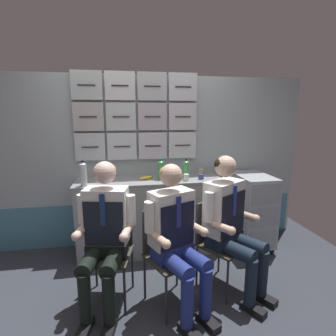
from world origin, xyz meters
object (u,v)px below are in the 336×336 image
object	(u,v)px
folding_chair_by_counter	(216,234)
crew_member_by_counter	(230,219)
paper_cup_tan	(201,171)
crew_member_left	(105,230)
folding_chair_right	(166,245)
folding_chair_left	(110,241)
service_trolley	(251,208)
crew_member_right	(177,232)
water_bottle_short	(186,169)
snack_banana	(146,178)

from	to	relation	value
folding_chair_by_counter	crew_member_by_counter	bearing A→B (deg)	-57.51
folding_chair_by_counter	paper_cup_tan	bearing A→B (deg)	82.70
crew_member_left	folding_chair_right	distance (m)	0.56
folding_chair_right	folding_chair_left	bearing A→B (deg)	163.42
service_trolley	crew_member_right	size ratio (longest dim) A/B	0.73
crew_member_left	paper_cup_tan	size ratio (longest dim) A/B	15.38
crew_member_right	paper_cup_tan	distance (m)	1.37
water_bottle_short	paper_cup_tan	size ratio (longest dim) A/B	2.95
service_trolley	crew_member_by_counter	bearing A→B (deg)	-128.25
snack_banana	folding_chair_by_counter	bearing A→B (deg)	-51.40
service_trolley	folding_chair_left	size ratio (longest dim) A/B	1.10
crew_member_right	crew_member_by_counter	world-z (taller)	crew_member_by_counter
crew_member_by_counter	folding_chair_right	bearing A→B (deg)	-179.47
folding_chair_left	crew_member_right	world-z (taller)	crew_member_right
crew_member_right	service_trolley	bearing A→B (deg)	39.20
folding_chair_left	paper_cup_tan	bearing A→B (deg)	38.95
folding_chair_right	water_bottle_short	size ratio (longest dim) A/B	3.43
service_trolley	crew_member_right	distance (m)	1.54
service_trolley	crew_member_by_counter	size ratio (longest dim) A/B	0.71
folding_chair_by_counter	crew_member_by_counter	xyz separation A→B (m)	(0.08, -0.13, 0.20)
crew_member_by_counter	water_bottle_short	bearing A→B (deg)	104.32
water_bottle_short	service_trolley	bearing A→B (deg)	-3.08
folding_chair_right	paper_cup_tan	world-z (taller)	paper_cup_tan
crew_member_left	water_bottle_short	distance (m)	1.30
folding_chair_left	crew_member_right	distance (m)	0.66
crew_member_by_counter	paper_cup_tan	world-z (taller)	crew_member_by_counter
service_trolley	folding_chair_right	xyz separation A→B (m)	(-1.24, -0.82, 0.03)
folding_chair_left	service_trolley	bearing A→B (deg)	20.98
crew_member_by_counter	paper_cup_tan	size ratio (longest dim) A/B	15.63
crew_member_left	folding_chair_right	size ratio (longest dim) A/B	1.52
service_trolley	water_bottle_short	xyz separation A→B (m)	(-0.86, 0.05, 0.53)
crew_member_by_counter	water_bottle_short	world-z (taller)	crew_member_by_counter
water_bottle_short	crew_member_by_counter	bearing A→B (deg)	-75.68
folding_chair_left	water_bottle_short	world-z (taller)	water_bottle_short
service_trolley	folding_chair_by_counter	size ratio (longest dim) A/B	1.10
folding_chair_right	paper_cup_tan	bearing A→B (deg)	59.06
service_trolley	snack_banana	size ratio (longest dim) A/B	5.43
crew_member_left	crew_member_by_counter	distance (m)	1.14
service_trolley	folding_chair_by_counter	distance (m)	0.99
water_bottle_short	snack_banana	size ratio (longest dim) A/B	1.44
water_bottle_short	snack_banana	world-z (taller)	water_bottle_short
crew_member_left	crew_member_by_counter	xyz separation A→B (m)	(1.14, 0.01, 0.01)
service_trolley	water_bottle_short	world-z (taller)	water_bottle_short
crew_member_left	folding_chair_right	bearing A→B (deg)	0.75
service_trolley	folding_chair_left	world-z (taller)	service_trolley
paper_cup_tan	crew_member_left	bearing A→B (deg)	-137.48
folding_chair_left	folding_chair_right	xyz separation A→B (m)	(0.50, -0.15, 0.00)
crew_member_left	folding_chair_right	xyz separation A→B (m)	(0.53, 0.01, -0.19)
water_bottle_short	paper_cup_tan	bearing A→B (deg)	39.06
paper_cup_tan	snack_banana	size ratio (longest dim) A/B	0.49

